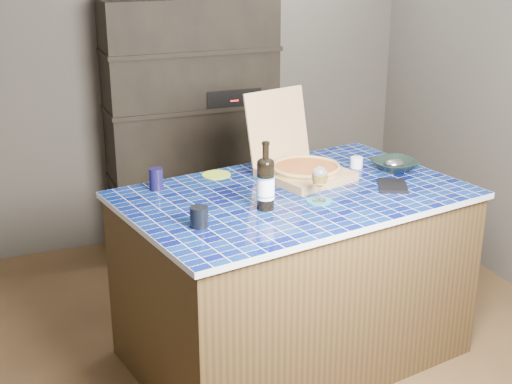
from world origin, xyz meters
name	(u,v)px	position (x,y,z in m)	size (l,w,h in m)	color
room	(278,130)	(0.00, 0.00, 1.25)	(3.50, 3.50, 3.50)	brown
shelving_unit	(193,126)	(0.00, 1.53, 0.90)	(1.20, 0.41, 1.80)	black
kitchen_island	(293,275)	(0.04, -0.14, 0.48)	(1.90, 1.39, 0.95)	#46331B
pizza_box	(302,166)	(0.18, 0.06, 1.01)	(0.52, 0.59, 0.44)	#99744F
mead_bottle	(266,183)	(-0.19, -0.30, 1.08)	(0.09, 0.09, 0.34)	black
teal_trivet	(319,201)	(0.09, -0.31, 0.95)	(0.13, 0.13, 0.01)	#186E81
wine_glass	(320,177)	(0.09, -0.31, 1.08)	(0.08, 0.08, 0.18)	white
tumbler	(199,217)	(-0.56, -0.39, 1.00)	(0.09, 0.09, 0.09)	black
dvd_case	(393,186)	(0.55, -0.26, 0.96)	(0.15, 0.20, 0.02)	black
bowl	(395,165)	(0.71, -0.02, 0.98)	(0.25, 0.25, 0.06)	black
foil_contents	(395,163)	(0.71, -0.02, 0.99)	(0.11, 0.09, 0.05)	#A2A3AD
white_jar	(357,162)	(0.54, 0.10, 0.98)	(0.07, 0.07, 0.06)	white
navy_cup	(156,179)	(-0.61, 0.17, 1.01)	(0.07, 0.07, 0.11)	black
green_trivet	(216,175)	(-0.25, 0.27, 0.95)	(0.16, 0.16, 0.01)	#A2C82A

